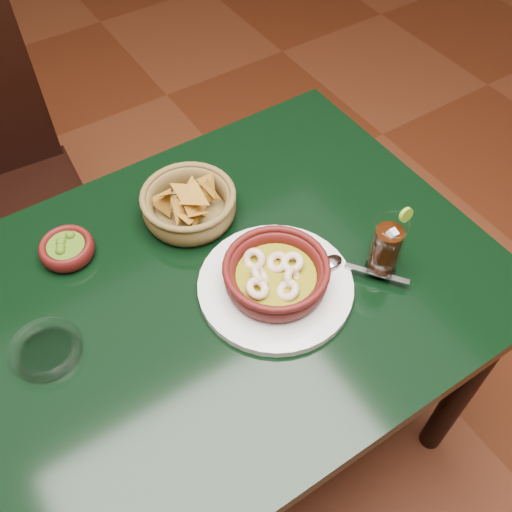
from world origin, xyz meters
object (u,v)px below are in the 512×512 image
dining_table (193,328)px  cola_drink (386,247)px  shrimp_plate (276,278)px  chip_basket (189,204)px

dining_table → cola_drink: size_ratio=7.82×
dining_table → shrimp_plate: 0.21m
chip_basket → dining_table: bearing=-120.3°
dining_table → chip_basket: chip_basket is taller
dining_table → shrimp_plate: (0.15, -0.07, 0.13)m
chip_basket → shrimp_plate: bearing=-80.0°
dining_table → shrimp_plate: shrimp_plate is taller
dining_table → chip_basket: (0.11, 0.19, 0.13)m
dining_table → chip_basket: 0.25m
dining_table → shrimp_plate: size_ratio=3.29×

